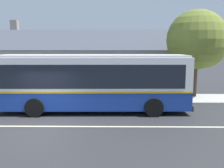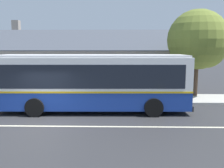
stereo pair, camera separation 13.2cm
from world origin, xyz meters
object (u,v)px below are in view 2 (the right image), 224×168
object	(u,v)px
street_tree_primary	(199,42)
bus_stop_sign	(190,78)
transit_bus	(93,81)
bench_down_street	(49,93)

from	to	relation	value
street_tree_primary	bus_stop_sign	distance (m)	3.26
transit_bus	bus_stop_sign	bearing A→B (deg)	18.97
transit_bus	bus_stop_sign	world-z (taller)	transit_bus
bench_down_street	bus_stop_sign	world-z (taller)	bus_stop_sign
bench_down_street	bus_stop_sign	xyz separation A→B (m)	(9.35, -0.56, 1.06)
transit_bus	bench_down_street	size ratio (longest dim) A/B	5.86
street_tree_primary	bus_stop_sign	xyz separation A→B (m)	(-1.11, -1.93, -2.39)
transit_bus	street_tree_primary	distance (m)	8.55
street_tree_primary	transit_bus	bearing A→B (deg)	-150.80
bench_down_street	transit_bus	bearing A→B (deg)	-39.08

